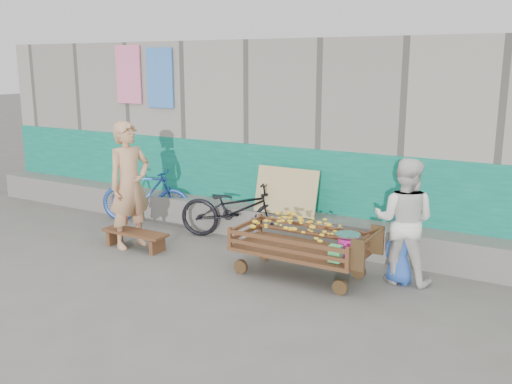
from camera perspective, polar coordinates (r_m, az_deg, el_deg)
The scene contains 9 objects.
ground at distance 7.01m, azimuth -7.85°, elevation -9.53°, with size 80.00×80.00×0.00m, color #5E5B55.
building_wall at distance 10.04m, azimuth 6.39°, elevation 5.95°, with size 12.00×3.50×3.00m.
banana_cart at distance 7.20m, azimuth 4.15°, elevation -4.45°, with size 1.80×0.82×0.77m.
bench at distance 8.51m, azimuth -11.98°, elevation -4.30°, with size 1.03×0.31×0.26m.
vendor_man at distance 8.44m, azimuth -12.52°, elevation 0.68°, with size 0.67×0.44×1.84m, color tan.
woman at distance 7.15m, azimuth 14.60°, elevation -2.81°, with size 0.75×0.59×1.55m, color white.
child at distance 7.19m, azimuth 14.30°, elevation -5.51°, with size 0.43×0.28×0.88m, color blue.
bicycle_dark at distance 8.71m, azimuth -2.01°, elevation -1.74°, with size 0.62×1.77×0.93m, color black.
bicycle_blue at distance 9.77m, azimuth -10.98°, elevation -0.33°, with size 0.44×1.56×0.94m, color #22489C.
Camera 1 is at (4.07, -5.05, 2.65)m, focal length 40.00 mm.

